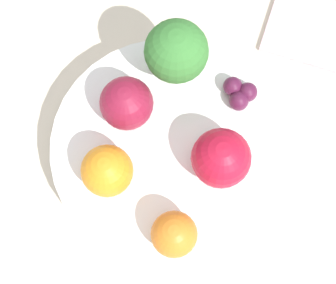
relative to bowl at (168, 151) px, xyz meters
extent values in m
plane|color=gray|center=(0.00, 0.00, -0.04)|extent=(6.00, 6.00, 0.00)
cube|color=beige|center=(0.00, 0.00, -0.03)|extent=(1.20, 1.20, 0.02)
cylinder|color=white|center=(0.00, 0.00, 0.00)|extent=(0.24, 0.24, 0.04)
cylinder|color=#8CB76B|center=(-0.08, -0.01, 0.03)|extent=(0.02, 0.02, 0.03)
sphere|color=#387A33|center=(-0.08, -0.01, 0.07)|extent=(0.06, 0.06, 0.06)
sphere|color=#B7142D|center=(0.01, 0.05, 0.05)|extent=(0.06, 0.06, 0.06)
sphere|color=maroon|center=(-0.02, -0.05, 0.05)|extent=(0.05, 0.05, 0.05)
sphere|color=orange|center=(0.09, 0.03, 0.04)|extent=(0.04, 0.04, 0.04)
sphere|color=orange|center=(0.05, -0.05, 0.05)|extent=(0.05, 0.05, 0.05)
sphere|color=#511938|center=(-0.06, 0.06, 0.03)|extent=(0.02, 0.02, 0.02)
sphere|color=#511938|center=(-0.07, 0.07, 0.03)|extent=(0.02, 0.02, 0.02)
sphere|color=#511938|center=(-0.07, 0.05, 0.03)|extent=(0.02, 0.02, 0.02)
cube|color=beige|center=(-0.20, 0.13, -0.02)|extent=(0.14, 0.13, 0.01)
camera|label=1|loc=(0.16, 0.04, 0.56)|focal=60.00mm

